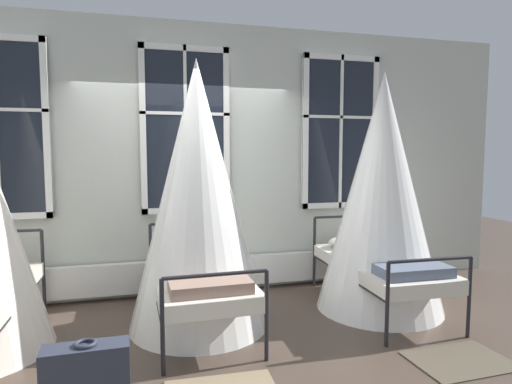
{
  "coord_description": "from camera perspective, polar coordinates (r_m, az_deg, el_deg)",
  "views": [
    {
      "loc": [
        -0.53,
        -4.07,
        1.72
      ],
      "look_at": [
        0.58,
        0.09,
        1.32
      ],
      "focal_mm": 30.5,
      "sensor_mm": 36.0,
      "label": 1
    }
  ],
  "objects": [
    {
      "name": "cot_second",
      "position": [
        4.25,
        -7.64,
        -1.0
      ],
      "size": [
        1.36,
        1.84,
        2.61
      ],
      "rotation": [
        0.0,
        0.0,
        1.59
      ],
      "color": "black",
      "rests_on": "ground"
    },
    {
      "name": "rug_third",
      "position": [
        4.2,
        25.2,
        -19.38
      ],
      "size": [
        0.82,
        0.59,
        0.01
      ],
      "primitive_type": "cube",
      "rotation": [
        0.0,
        0.0,
        0.03
      ],
      "color": "brown",
      "rests_on": "ground"
    },
    {
      "name": "back_wall_with_windows",
      "position": [
        5.32,
        -9.28,
        4.18
      ],
      "size": [
        8.6,
        0.1,
        3.25
      ],
      "primitive_type": "cube",
      "color": "#B2B7AD",
      "rests_on": "ground"
    },
    {
      "name": "suitcase_dark",
      "position": [
        3.35,
        -21.32,
        -21.65
      ],
      "size": [
        0.56,
        0.23,
        0.47
      ],
      "rotation": [
        0.0,
        0.0,
        0.02
      ],
      "color": "#2D3342",
      "rests_on": "ground"
    },
    {
      "name": "ground",
      "position": [
        4.45,
        -7.31,
        -17.49
      ],
      "size": [
        16.55,
        16.55,
        0.0
      ],
      "primitive_type": "plane",
      "color": "#4C3D33"
    },
    {
      "name": "window_bank",
      "position": [
        5.23,
        -9.08,
        -0.68
      ],
      "size": [
        5.02,
        0.1,
        2.88
      ],
      "color": "black",
      "rests_on": "ground"
    },
    {
      "name": "cot_third",
      "position": [
        4.89,
        16.12,
        -0.56
      ],
      "size": [
        1.36,
        1.84,
        2.57
      ],
      "rotation": [
        0.0,
        0.0,
        1.54
      ],
      "color": "black",
      "rests_on": "ground"
    }
  ]
}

